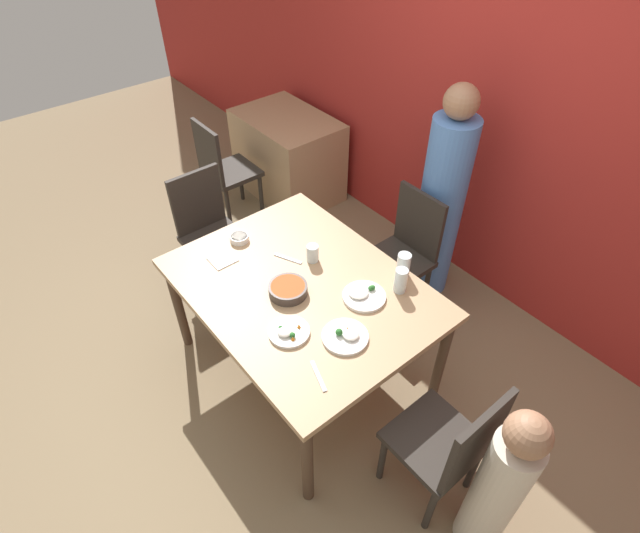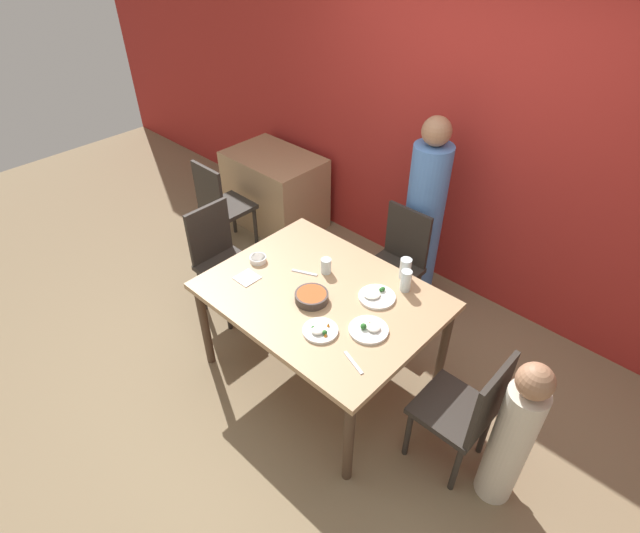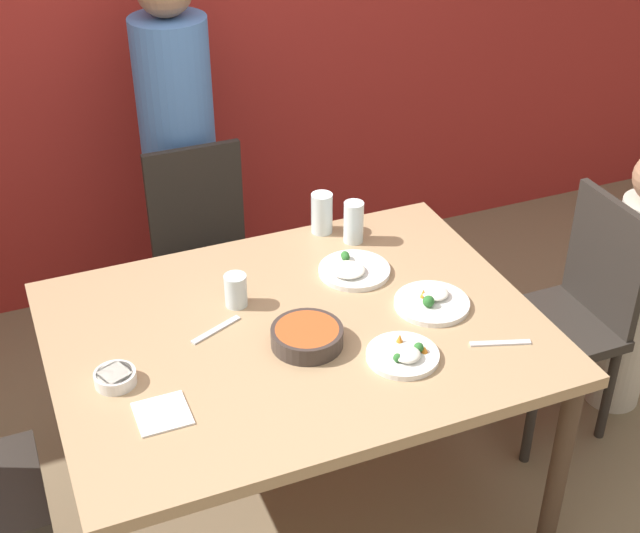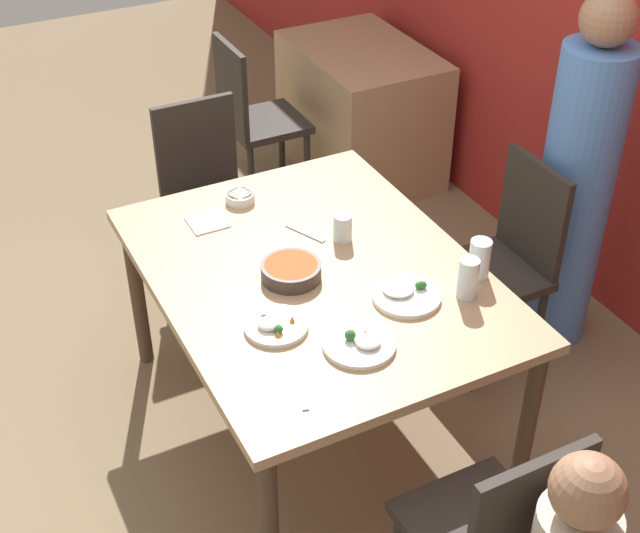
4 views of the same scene
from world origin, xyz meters
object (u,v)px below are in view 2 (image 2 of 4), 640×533
Objects in this scene: person_adult at (423,219)px; plate_rice_adult at (369,329)px; glass_water_tall at (405,269)px; chair_adult_spot at (396,261)px; person_child at (512,438)px; chair_child_spot at (465,410)px; bowl_curry at (312,297)px.

plate_rice_adult is at bearing -69.73° from person_adult.
glass_water_tall reaches higher than plate_rice_adult.
glass_water_tall is at bearing 104.50° from plate_rice_adult.
plate_rice_adult is 1.59× the size of glass_water_tall.
chair_adult_spot reaches higher than glass_water_tall.
chair_child_spot is at bearing 180.00° from person_child.
person_adult reaches higher than bowl_curry.
person_child is (0.27, 0.00, 0.02)m from chair_child_spot.
chair_child_spot is 6.16× the size of glass_water_tall.
bowl_curry is at bearing -88.35° from person_adult.
chair_adult_spot is at bearing -127.68° from chair_child_spot.
person_child is 5.02× the size of bowl_curry.
chair_adult_spot is 0.61m from glass_water_tall.
person_child is at bearing 5.59° from bowl_curry.
bowl_curry is (0.04, -0.98, 0.29)m from chair_adult_spot.
person_adult is 10.58× the size of glass_water_tall.
bowl_curry is 0.65m from glass_water_tall.
plate_rice_adult is at bearing 4.83° from bowl_curry.
chair_child_spot is at bearing 7.02° from bowl_curry.
glass_water_tall is (-1.05, 0.46, 0.31)m from person_child.
person_adult is (-1.10, 1.17, 0.24)m from chair_child_spot.
plate_rice_adult is at bearing -75.50° from glass_water_tall.
person_adult is 1.30m from bowl_curry.
bowl_curry is 1.44× the size of glass_water_tall.
chair_child_spot is at bearing 8.50° from plate_rice_adult.
person_child is 1.37m from bowl_curry.
chair_adult_spot is 6.16× the size of glass_water_tall.
chair_adult_spot is 0.40m from person_adult.
glass_water_tall is (0.29, 0.59, 0.04)m from bowl_curry.
person_adult is at bearing 91.65° from bowl_curry.
plate_rice_adult is 0.57m from glass_water_tall.
chair_child_spot reaches higher than plate_rice_adult.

